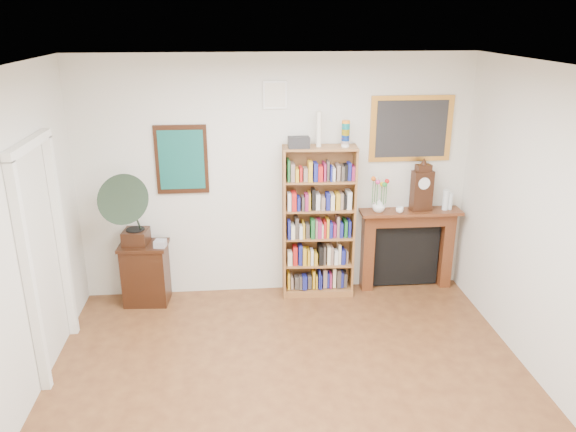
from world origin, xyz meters
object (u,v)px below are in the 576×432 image
object	(u,v)px
flower_vase	(379,205)
teacup	(400,210)
side_cabinet	(146,273)
mantel_clock	(422,189)
bottle_left	(446,200)
bookshelf	(319,214)
gramophone	(130,206)
fireplace	(407,242)
cd_stack	(160,244)
bottle_right	(450,201)

from	to	relation	value
flower_vase	teacup	xyz separation A→B (m)	(0.23, -0.06, -0.04)
side_cabinet	mantel_clock	xyz separation A→B (m)	(3.21, 0.07, 0.91)
bottle_left	bookshelf	bearing A→B (deg)	-179.21
gramophone	bottle_left	size ratio (longest dim) A/B	3.70
flower_vase	fireplace	bearing A→B (deg)	8.75
side_cabinet	cd_stack	distance (m)	0.47
side_cabinet	fireplace	xyz separation A→B (m)	(3.10, 0.12, 0.22)
side_cabinet	teacup	bearing A→B (deg)	4.09
fireplace	cd_stack	world-z (taller)	fireplace
bottle_right	teacup	bearing A→B (deg)	-173.68
flower_vase	teacup	size ratio (longest dim) A/B	1.77
cd_stack	mantel_clock	xyz separation A→B (m)	(3.01, 0.18, 0.50)
cd_stack	gramophone	bearing A→B (deg)	-173.78
side_cabinet	mantel_clock	distance (m)	3.34
gramophone	bottle_left	bearing A→B (deg)	9.49
bookshelf	flower_vase	world-z (taller)	bookshelf
teacup	bottle_left	xyz separation A→B (m)	(0.56, 0.06, 0.08)
bookshelf	gramophone	size ratio (longest dim) A/B	2.33
cd_stack	flower_vase	bearing A→B (deg)	3.78
teacup	bottle_right	world-z (taller)	bottle_right
gramophone	flower_vase	world-z (taller)	gramophone
cd_stack	flower_vase	size ratio (longest dim) A/B	0.75
gramophone	bottle_left	distance (m)	3.59
side_cabinet	gramophone	world-z (taller)	gramophone
bookshelf	gramophone	xyz separation A→B (m)	(-2.08, -0.18, 0.23)
side_cabinet	mantel_clock	size ratio (longest dim) A/B	1.33
bottle_left	teacup	bearing A→B (deg)	-173.86
bookshelf	fireplace	world-z (taller)	bookshelf
cd_stack	bottle_left	distance (m)	3.33
bookshelf	side_cabinet	distance (m)	2.11
flower_vase	bookshelf	bearing A→B (deg)	-178.56
mantel_clock	bottle_right	bearing A→B (deg)	-7.76
bottle_left	bottle_right	size ratio (longest dim) A/B	1.20
cd_stack	bottle_left	xyz separation A→B (m)	(3.30, 0.17, 0.36)
teacup	bottle_right	xyz separation A→B (m)	(0.62, 0.07, 0.06)
gramophone	cd_stack	xyz separation A→B (m)	(0.28, 0.03, -0.46)
mantel_clock	bottle_left	distance (m)	0.33
flower_vase	bottle_right	xyz separation A→B (m)	(0.86, 0.01, 0.02)
flower_vase	bottle_right	size ratio (longest dim) A/B	0.80
teacup	side_cabinet	bearing A→B (deg)	-179.88
gramophone	mantel_clock	world-z (taller)	gramophone
fireplace	cd_stack	bearing A→B (deg)	-174.96
fireplace	gramophone	xyz separation A→B (m)	(-3.18, -0.26, 0.65)
fireplace	mantel_clock	size ratio (longest dim) A/B	2.17
side_cabinet	bookshelf	bearing A→B (deg)	5.28
cd_stack	teacup	world-z (taller)	teacup
bookshelf	teacup	bearing A→B (deg)	0.92
gramophone	mantel_clock	xyz separation A→B (m)	(3.29, 0.21, 0.04)
fireplace	cd_stack	xyz separation A→B (m)	(-2.90, -0.23, 0.19)
mantel_clock	bottle_left	world-z (taller)	mantel_clock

